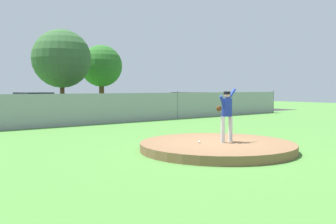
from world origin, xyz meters
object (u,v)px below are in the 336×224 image
at_px(pitcher_youth, 227,111).
at_px(parked_car_silver, 34,107).
at_px(baseball, 199,142).
at_px(parked_car_red, 79,107).
at_px(traffic_cone_orange, 115,112).
at_px(parked_car_charcoal, 188,103).

bearing_deg(pitcher_youth, parked_car_silver, 93.62).
distance_m(baseball, parked_car_silver, 14.75).
relative_size(parked_car_red, traffic_cone_orange, 7.42).
bearing_deg(parked_car_charcoal, baseball, -130.46).
bearing_deg(parked_car_charcoal, parked_car_silver, 178.45).
height_order(pitcher_youth, baseball, pitcher_youth).
distance_m(pitcher_youth, parked_car_charcoal, 18.69).
xyz_separation_m(parked_car_charcoal, parked_car_silver, (-12.42, 0.34, 0.02)).
bearing_deg(pitcher_youth, parked_car_charcoal, 52.15).
bearing_deg(parked_car_red, parked_car_silver, 167.89).
relative_size(parked_car_red, parked_car_silver, 0.90).
xyz_separation_m(baseball, parked_car_silver, (-0.13, 14.74, 0.51)).
bearing_deg(pitcher_youth, traffic_cone_orange, 72.26).
bearing_deg(traffic_cone_orange, parked_car_charcoal, -3.65).
xyz_separation_m(parked_car_red, parked_car_charcoal, (9.70, 0.25, 0.04)).
height_order(parked_car_red, traffic_cone_orange, parked_car_red).
bearing_deg(pitcher_youth, parked_car_red, 83.04).
distance_m(parked_car_red, traffic_cone_orange, 3.19).
xyz_separation_m(parked_car_charcoal, traffic_cone_orange, (-6.61, 0.42, -0.53)).
xyz_separation_m(pitcher_youth, traffic_cone_orange, (4.86, 15.18, -0.98)).
distance_m(baseball, traffic_cone_orange, 15.88).
height_order(parked_car_red, parked_car_charcoal, parked_car_charcoal).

